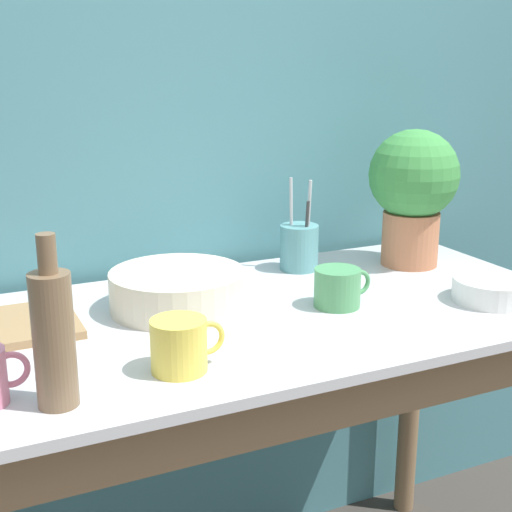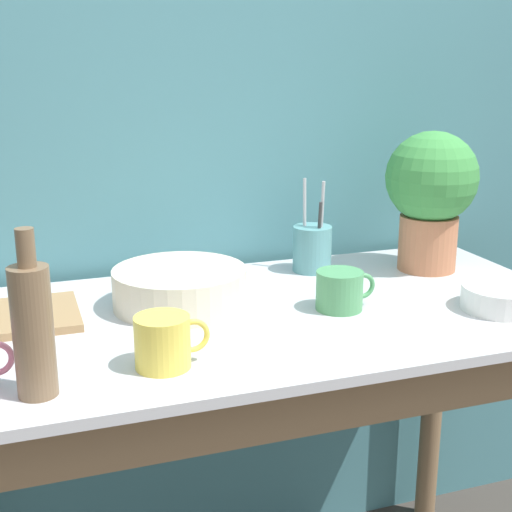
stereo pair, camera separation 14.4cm
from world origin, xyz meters
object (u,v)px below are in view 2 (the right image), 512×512
(utensil_cup, at_px, (312,248))
(tray_board, at_px, (16,317))
(mug_yellow, at_px, (164,342))
(bowl_wash_large, at_px, (180,287))
(mug_green, at_px, (340,290))
(bowl_small_enamel_white, at_px, (502,298))
(bottle_tall, at_px, (33,328))
(potted_plant, at_px, (431,191))

(utensil_cup, bearing_deg, tray_board, -169.85)
(mug_yellow, bearing_deg, utensil_cup, 43.37)
(bowl_wash_large, bearing_deg, utensil_cup, 21.47)
(bowl_wash_large, height_order, tray_board, bowl_wash_large)
(mug_green, xyz_separation_m, bowl_small_enamel_white, (0.32, -0.11, -0.02))
(bottle_tall, xyz_separation_m, utensil_cup, (0.67, 0.47, -0.05))
(bowl_wash_large, bearing_deg, mug_green, -22.69)
(mug_yellow, relative_size, bowl_small_enamel_white, 0.77)
(utensil_cup, distance_m, tray_board, 0.71)
(bowl_wash_large, distance_m, bowl_small_enamel_white, 0.67)
(potted_plant, distance_m, mug_green, 0.41)
(mug_yellow, distance_m, utensil_cup, 0.64)
(potted_plant, relative_size, bottle_tall, 1.27)
(bowl_small_enamel_white, distance_m, utensil_cup, 0.47)
(utensil_cup, bearing_deg, potted_plant, -16.26)
(utensil_cup, bearing_deg, bottle_tall, -144.70)
(mug_green, bearing_deg, bowl_wash_large, 157.31)
(bottle_tall, relative_size, mug_green, 2.05)
(bowl_wash_large, xyz_separation_m, utensil_cup, (0.37, 0.14, 0.02))
(mug_yellow, bearing_deg, tray_board, 127.03)
(bowl_wash_large, height_order, utensil_cup, utensil_cup)
(mug_green, relative_size, bowl_small_enamel_white, 0.78)
(bowl_wash_large, distance_m, utensil_cup, 0.39)
(bowl_small_enamel_white, bearing_deg, utensil_cup, 124.44)
(mug_green, relative_size, mug_yellow, 1.00)
(mug_green, xyz_separation_m, mug_yellow, (-0.41, -0.16, 0.00))
(bottle_tall, bearing_deg, mug_yellow, 10.33)
(mug_yellow, height_order, tray_board, mug_yellow)
(mug_yellow, distance_m, bowl_small_enamel_white, 0.73)
(bowl_wash_large, relative_size, tray_board, 1.15)
(utensil_cup, bearing_deg, mug_yellow, -136.63)
(mug_yellow, relative_size, utensil_cup, 0.57)
(tray_board, bearing_deg, utensil_cup, 10.15)
(potted_plant, distance_m, mug_yellow, 0.83)
(mug_green, relative_size, tray_board, 0.53)
(bowl_wash_large, distance_m, bottle_tall, 0.46)
(mug_yellow, xyz_separation_m, tray_board, (-0.24, 0.31, -0.04))
(mug_yellow, xyz_separation_m, bowl_small_enamel_white, (0.73, 0.05, -0.02))
(bowl_small_enamel_white, relative_size, tray_board, 0.69)
(bowl_small_enamel_white, bearing_deg, mug_yellow, -175.93)
(mug_green, bearing_deg, bowl_small_enamel_white, -19.23)
(potted_plant, relative_size, tray_board, 1.39)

